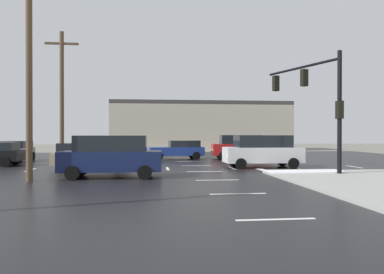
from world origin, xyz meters
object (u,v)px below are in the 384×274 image
suv_white (263,151)px  suv_red (240,146)px  traffic_signal_mast (317,94)px  sedan_grey (15,151)px  sedan_blue (178,149)px  sedan_tan (90,156)px  utility_pole_mid (29,60)px  suv_navy (112,155)px  utility_pole_far (62,96)px

suv_white → suv_red: bearing=-94.0°
traffic_signal_mast → sedan_grey: size_ratio=1.36×
sedan_blue → suv_red: size_ratio=0.94×
sedan_tan → utility_pole_mid: (-1.77, -5.36, 4.49)m
utility_pole_mid → suv_white: bearing=25.4°
suv_white → sedan_grey: 18.87m
sedan_blue → sedan_grey: bearing=-0.1°
traffic_signal_mast → sedan_tan: bearing=57.6°
traffic_signal_mast → suv_navy: (-10.82, -1.03, -3.19)m
sedan_tan → suv_red: (11.10, 8.73, 0.24)m
traffic_signal_mast → sedan_tan: 13.29m
traffic_signal_mast → suv_white: 5.15m
suv_red → sedan_grey: size_ratio=1.08×
sedan_blue → suv_white: suv_white is taller
sedan_grey → utility_pole_mid: size_ratio=0.44×
sedan_tan → suv_red: bearing=39.1°
suv_white → utility_pole_far: utility_pole_far is taller
traffic_signal_mast → suv_navy: traffic_signal_mast is taller
suv_white → sedan_blue: bearing=-60.7°
suv_red → utility_pole_mid: size_ratio=0.48×
traffic_signal_mast → sedan_tan: size_ratio=1.36×
sedan_tan → utility_pole_far: size_ratio=0.51×
utility_pole_mid → suv_red: bearing=47.6°
sedan_tan → sedan_grey: (-6.85, 7.84, 0.00)m
suv_navy → suv_white: size_ratio=1.01×
suv_navy → sedan_blue: bearing=-106.2°
suv_navy → suv_white: 9.99m
suv_red → suv_white: same height
sedan_tan → suv_red: suv_red is taller
traffic_signal_mast → sedan_blue: bearing=10.5°
sedan_tan → utility_pole_mid: size_ratio=0.45×
suv_white → sedan_grey: suv_white is taller
sedan_blue → suv_red: (5.26, -0.09, 0.24)m
sedan_tan → utility_pole_far: 5.75m
sedan_blue → sedan_grey: 12.73m
suv_white → sedan_grey: (-17.38, 7.35, -0.24)m
traffic_signal_mast → suv_white: (-1.94, 3.54, -3.19)m
sedan_blue → sedan_tan: size_ratio=1.02×
sedan_grey → utility_pole_far: (4.46, -4.31, 3.86)m
sedan_grey → utility_pole_mid: utility_pole_mid is taller
suv_red → suv_white: bearing=89.5°
suv_navy → suv_red: size_ratio=0.99×
sedan_tan → utility_pole_mid: bearing=-107.4°
sedan_tan → suv_navy: bearing=-67.1°
traffic_signal_mast → suv_navy: size_ratio=1.27×
traffic_signal_mast → utility_pole_mid: size_ratio=0.60×
sedan_blue → suv_navy: bearing=67.5°
suv_navy → suv_red: same height
sedan_blue → utility_pole_mid: bearing=57.2°
traffic_signal_mast → utility_pole_mid: (-14.24, -2.31, 1.06)m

